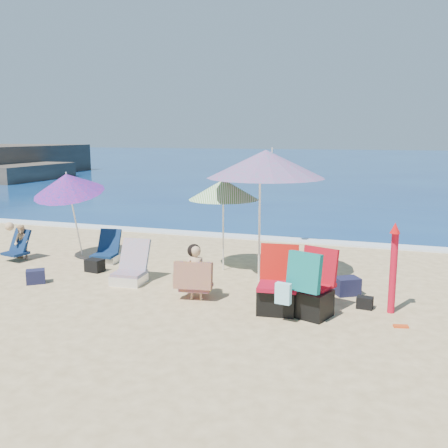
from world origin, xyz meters
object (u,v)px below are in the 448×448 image
(furled_umbrella, at_px, (393,264))
(camp_chair_right, at_px, (310,292))
(umbrella_turquoise, at_px, (266,164))
(camp_chair_left, at_px, (277,293))
(umbrella_striped, at_px, (224,190))
(chair_navy, at_px, (107,254))
(person_center, at_px, (195,273))
(chair_rainbow, at_px, (130,272))
(umbrella_blue, at_px, (68,184))
(person_left, at_px, (20,242))

(furled_umbrella, height_order, camp_chair_right, furled_umbrella)
(umbrella_turquoise, bearing_deg, camp_chair_left, -69.62)
(camp_chair_right, bearing_deg, camp_chair_left, 176.71)
(umbrella_striped, height_order, chair_navy, umbrella_striped)
(chair_navy, xyz_separation_m, person_center, (2.61, -1.63, 0.26))
(chair_rainbow, bearing_deg, furled_umbrella, -1.91)
(chair_navy, distance_m, camp_chair_left, 4.36)
(chair_rainbow, xyz_separation_m, camp_chair_right, (3.27, -0.66, 0.17))
(furled_umbrella, distance_m, camp_chair_right, 1.29)
(umbrella_turquoise, relative_size, furled_umbrella, 1.96)
(umbrella_blue, xyz_separation_m, person_center, (3.40, -1.54, -1.18))
(umbrella_turquoise, relative_size, person_center, 3.02)
(umbrella_turquoise, xyz_separation_m, furled_umbrella, (2.18, -1.07, -1.34))
(camp_chair_left, bearing_deg, person_left, 166.59)
(camp_chair_right, distance_m, person_left, 6.43)
(umbrella_turquoise, distance_m, furled_umbrella, 2.78)
(umbrella_blue, xyz_separation_m, camp_chair_left, (4.76, -1.68, -1.31))
(umbrella_striped, xyz_separation_m, umbrella_blue, (-3.27, -0.30, 0.04))
(chair_rainbow, bearing_deg, chair_navy, 135.91)
(furled_umbrella, relative_size, chair_rainbow, 1.83)
(camp_chair_right, height_order, person_center, camp_chair_right)
(umbrella_blue, height_order, camp_chair_right, umbrella_blue)
(umbrella_striped, relative_size, person_left, 2.18)
(chair_navy, height_order, chair_rainbow, chair_rainbow)
(umbrella_turquoise, distance_m, umbrella_striped, 1.14)
(camp_chair_left, relative_size, person_left, 1.20)
(umbrella_blue, xyz_separation_m, chair_rainbow, (1.97, -1.05, -1.41))
(umbrella_striped, xyz_separation_m, person_center, (0.13, -1.84, -1.14))
(chair_navy, xyz_separation_m, camp_chair_left, (3.97, -1.78, 0.12))
(chair_navy, height_order, camp_chair_left, camp_chair_left)
(umbrella_blue, bearing_deg, person_center, -24.36)
(umbrella_striped, relative_size, person_center, 2.02)
(furled_umbrella, bearing_deg, camp_chair_left, -163.21)
(umbrella_striped, bearing_deg, person_center, -85.95)
(furled_umbrella, distance_m, chair_navy, 5.76)
(umbrella_striped, bearing_deg, furled_umbrella, -25.79)
(umbrella_blue, height_order, person_left, umbrella_blue)
(umbrella_turquoise, height_order, person_center, umbrella_turquoise)
(chair_rainbow, height_order, person_left, person_left)
(camp_chair_left, bearing_deg, person_center, 173.93)
(person_center, bearing_deg, umbrella_striped, 94.05)
(chair_rainbow, distance_m, person_left, 3.10)
(umbrella_blue, bearing_deg, chair_rainbow, -28.09)
(umbrella_turquoise, bearing_deg, furled_umbrella, -26.09)
(umbrella_striped, xyz_separation_m, furled_umbrella, (3.10, -1.50, -0.82))
(chair_rainbow, height_order, person_center, person_center)
(chair_navy, bearing_deg, umbrella_turquoise, -3.80)
(camp_chair_right, bearing_deg, chair_rainbow, 168.62)
(person_center, height_order, person_left, person_center)
(chair_navy, bearing_deg, umbrella_blue, -173.03)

